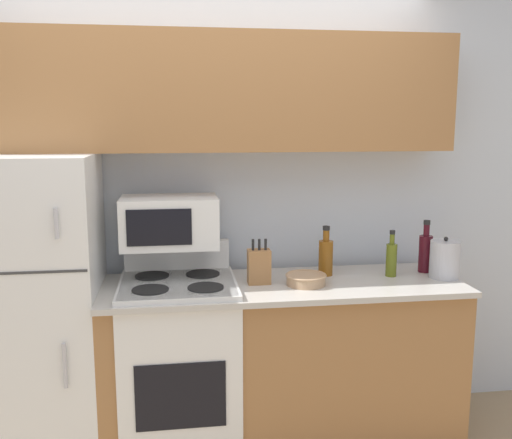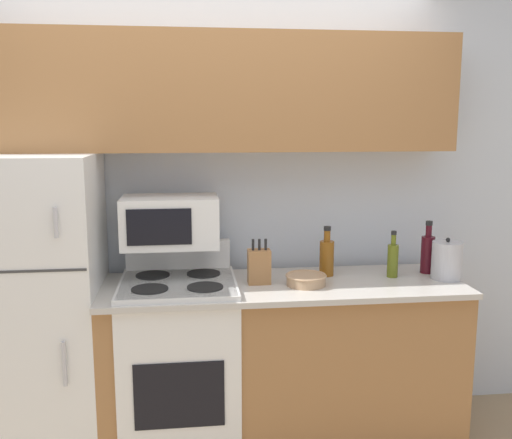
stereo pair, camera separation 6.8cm
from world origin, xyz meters
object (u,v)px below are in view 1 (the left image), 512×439
(stove, at_px, (180,364))
(microwave, at_px, (169,222))
(bottle_wine_red, at_px, (425,252))
(knife_block, at_px, (259,266))
(bottle_olive_oil, at_px, (391,258))
(kettle, at_px, (445,259))
(refrigerator, at_px, (27,312))
(bowl, at_px, (306,279))
(bottle_whiskey, at_px, (326,256))

(stove, relative_size, microwave, 2.15)
(microwave, relative_size, bottle_wine_red, 1.70)
(knife_block, height_order, bottle_olive_oil, bottle_olive_oil)
(microwave, height_order, knife_block, microwave)
(bottle_olive_oil, height_order, kettle, bottle_olive_oil)
(refrigerator, relative_size, kettle, 6.97)
(bowl, relative_size, bottle_wine_red, 0.73)
(stove, height_order, bottle_olive_oil, bottle_olive_oil)
(bowl, xyz_separation_m, bottle_olive_oil, (0.51, 0.10, 0.07))
(refrigerator, relative_size, bottle_olive_oil, 6.18)
(stove, relative_size, bottle_olive_oil, 4.23)
(bottle_whiskey, bearing_deg, kettle, -12.99)
(stove, bearing_deg, refrigerator, 177.43)
(bottle_whiskey, distance_m, kettle, 0.65)
(stove, xyz_separation_m, microwave, (-0.04, 0.13, 0.75))
(bottle_wine_red, distance_m, bottle_olive_oil, 0.24)
(stove, bearing_deg, bowl, -5.15)
(bottle_olive_oil, bearing_deg, bottle_wine_red, 15.05)
(stove, xyz_separation_m, bottle_whiskey, (0.82, 0.11, 0.54))
(stove, xyz_separation_m, knife_block, (0.43, 0.00, 0.52))
(bottle_wine_red, height_order, kettle, bottle_wine_red)
(bottle_olive_oil, relative_size, kettle, 1.13)
(knife_block, bearing_deg, refrigerator, 178.44)
(microwave, height_order, bottle_whiskey, microwave)
(kettle, bearing_deg, knife_block, 178.08)
(bottle_whiskey, bearing_deg, bottle_wine_red, -1.15)
(bowl, relative_size, bottle_olive_oil, 0.84)
(bottle_whiskey, bearing_deg, bowl, -131.26)
(refrigerator, distance_m, microwave, 0.86)
(bottle_whiskey, bearing_deg, microwave, 179.26)
(microwave, distance_m, knife_block, 0.53)
(stove, xyz_separation_m, kettle, (1.46, -0.03, 0.53))
(microwave, distance_m, bottle_olive_oil, 1.24)
(bottle_whiskey, bearing_deg, refrigerator, -177.14)
(stove, distance_m, bowl, 0.82)
(bottle_wine_red, relative_size, bottle_olive_oil, 1.15)
(refrigerator, height_order, stove, refrigerator)
(stove, bearing_deg, microwave, 106.24)
(refrigerator, xyz_separation_m, bottle_wine_red, (2.18, 0.07, 0.23))
(knife_block, bearing_deg, kettle, -1.92)
(refrigerator, relative_size, bowl, 7.38)
(stove, distance_m, microwave, 0.76)
(refrigerator, bearing_deg, bowl, -3.77)
(microwave, bearing_deg, bowl, -14.71)
(microwave, height_order, bottle_wine_red, microwave)
(bowl, bearing_deg, microwave, 165.29)
(bowl, bearing_deg, bottle_olive_oil, 11.29)
(microwave, xyz_separation_m, knife_block, (0.47, -0.12, -0.23))
(bottle_wine_red, xyz_separation_m, kettle, (0.05, -0.13, -0.01))
(refrigerator, distance_m, bottle_whiskey, 1.61)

